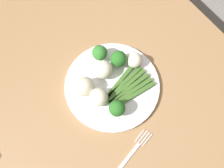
{
  "coord_description": "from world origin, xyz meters",
  "views": [
    {
      "loc": [
        0.26,
        -0.13,
        1.44
      ],
      "look_at": [
        0.05,
        0.02,
        0.77
      ],
      "focal_mm": 37.24,
      "sensor_mm": 36.0,
      "label": 1
    }
  ],
  "objects_px": {
    "cauliflower_back_right": "(99,97)",
    "fork": "(132,153)",
    "broccoli_left": "(119,59)",
    "cauliflower_right": "(134,60)",
    "asparagus_bundle": "(127,88)",
    "plate": "(112,85)",
    "broccoli_near_center": "(100,53)",
    "dining_table": "(99,89)",
    "cauliflower_front": "(102,68)",
    "cauliflower_near_fork": "(85,87)",
    "broccoli_front_left": "(117,108)"
  },
  "relations": [
    {
      "from": "broccoli_near_center",
      "to": "cauliflower_back_right",
      "type": "xyz_separation_m",
      "value": [
        0.12,
        -0.08,
        -0.01
      ]
    },
    {
      "from": "cauliflower_front",
      "to": "fork",
      "type": "distance_m",
      "value": 0.27
    },
    {
      "from": "asparagus_bundle",
      "to": "fork",
      "type": "height_order",
      "value": "asparagus_bundle"
    },
    {
      "from": "broccoli_near_center",
      "to": "cauliflower_back_right",
      "type": "height_order",
      "value": "broccoli_near_center"
    },
    {
      "from": "asparagus_bundle",
      "to": "cauliflower_right",
      "type": "relative_size",
      "value": 3.25
    },
    {
      "from": "cauliflower_front",
      "to": "broccoli_near_center",
      "type": "bearing_deg",
      "value": 154.69
    },
    {
      "from": "broccoli_near_center",
      "to": "broccoli_left",
      "type": "relative_size",
      "value": 0.95
    },
    {
      "from": "cauliflower_front",
      "to": "broccoli_left",
      "type": "bearing_deg",
      "value": 83.16
    },
    {
      "from": "cauliflower_back_right",
      "to": "plate",
      "type": "bearing_deg",
      "value": 107.2
    },
    {
      "from": "plate",
      "to": "broccoli_front_left",
      "type": "bearing_deg",
      "value": -25.69
    },
    {
      "from": "asparagus_bundle",
      "to": "broccoli_left",
      "type": "distance_m",
      "value": 0.09
    },
    {
      "from": "broccoli_left",
      "to": "fork",
      "type": "distance_m",
      "value": 0.28
    },
    {
      "from": "plate",
      "to": "broccoli_near_center",
      "type": "height_order",
      "value": "broccoli_near_center"
    },
    {
      "from": "plate",
      "to": "broccoli_near_center",
      "type": "xyz_separation_m",
      "value": [
        -0.1,
        0.02,
        0.04
      ]
    },
    {
      "from": "plate",
      "to": "cauliflower_near_fork",
      "type": "bearing_deg",
      "value": -112.54
    },
    {
      "from": "plate",
      "to": "broccoli_near_center",
      "type": "distance_m",
      "value": 0.11
    },
    {
      "from": "plate",
      "to": "fork",
      "type": "bearing_deg",
      "value": -19.73
    },
    {
      "from": "asparagus_bundle",
      "to": "cauliflower_right",
      "type": "bearing_deg",
      "value": 34.18
    },
    {
      "from": "broccoli_left",
      "to": "cauliflower_right",
      "type": "relative_size",
      "value": 1.25
    },
    {
      "from": "asparagus_bundle",
      "to": "broccoli_front_left",
      "type": "height_order",
      "value": "broccoli_front_left"
    },
    {
      "from": "cauliflower_back_right",
      "to": "cauliflower_front",
      "type": "bearing_deg",
      "value": 138.98
    },
    {
      "from": "plate",
      "to": "cauliflower_front",
      "type": "xyz_separation_m",
      "value": [
        -0.05,
        0.0,
        0.04
      ]
    },
    {
      "from": "broccoli_near_center",
      "to": "cauliflower_near_fork",
      "type": "relative_size",
      "value": 0.97
    },
    {
      "from": "dining_table",
      "to": "cauliflower_near_fork",
      "type": "height_order",
      "value": "cauliflower_near_fork"
    },
    {
      "from": "fork",
      "to": "asparagus_bundle",
      "type": "bearing_deg",
      "value": 43.12
    },
    {
      "from": "broccoli_front_left",
      "to": "cauliflower_back_right",
      "type": "xyz_separation_m",
      "value": [
        -0.06,
        -0.02,
        -0.01
      ]
    },
    {
      "from": "asparagus_bundle",
      "to": "broccoli_left",
      "type": "relative_size",
      "value": 2.59
    },
    {
      "from": "cauliflower_front",
      "to": "asparagus_bundle",
      "type": "bearing_deg",
      "value": 19.06
    },
    {
      "from": "broccoli_near_center",
      "to": "cauliflower_near_fork",
      "type": "height_order",
      "value": "cauliflower_near_fork"
    },
    {
      "from": "dining_table",
      "to": "cauliflower_back_right",
      "type": "distance_m",
      "value": 0.16
    },
    {
      "from": "cauliflower_near_fork",
      "to": "cauliflower_back_right",
      "type": "height_order",
      "value": "cauliflower_near_fork"
    },
    {
      "from": "asparagus_bundle",
      "to": "cauliflower_front",
      "type": "distance_m",
      "value": 0.1
    },
    {
      "from": "cauliflower_right",
      "to": "plate",
      "type": "bearing_deg",
      "value": -79.42
    },
    {
      "from": "broccoli_left",
      "to": "fork",
      "type": "height_order",
      "value": "broccoli_left"
    },
    {
      "from": "asparagus_bundle",
      "to": "fork",
      "type": "bearing_deg",
      "value": -127.79
    },
    {
      "from": "cauliflower_back_right",
      "to": "fork",
      "type": "height_order",
      "value": "cauliflower_back_right"
    },
    {
      "from": "asparagus_bundle",
      "to": "cauliflower_near_fork",
      "type": "distance_m",
      "value": 0.13
    },
    {
      "from": "cauliflower_front",
      "to": "fork",
      "type": "height_order",
      "value": "cauliflower_front"
    },
    {
      "from": "broccoli_left",
      "to": "cauliflower_back_right",
      "type": "relative_size",
      "value": 1.12
    },
    {
      "from": "broccoli_left",
      "to": "plate",
      "type": "bearing_deg",
      "value": -52.52
    },
    {
      "from": "fork",
      "to": "cauliflower_back_right",
      "type": "bearing_deg",
      "value": 72.13
    },
    {
      "from": "fork",
      "to": "broccoli_left",
      "type": "bearing_deg",
      "value": 47.6
    },
    {
      "from": "asparagus_bundle",
      "to": "cauliflower_near_fork",
      "type": "relative_size",
      "value": 2.65
    },
    {
      "from": "cauliflower_near_fork",
      "to": "cauliflower_back_right",
      "type": "bearing_deg",
      "value": 18.0
    },
    {
      "from": "asparagus_bundle",
      "to": "cauliflower_right",
      "type": "xyz_separation_m",
      "value": [
        -0.06,
        0.07,
        0.02
      ]
    },
    {
      "from": "broccoli_near_center",
      "to": "broccoli_left",
      "type": "distance_m",
      "value": 0.06
    },
    {
      "from": "dining_table",
      "to": "cauliflower_right",
      "type": "bearing_deg",
      "value": 77.1
    },
    {
      "from": "fork",
      "to": "cauliflower_near_fork",
      "type": "bearing_deg",
      "value": 76.97
    },
    {
      "from": "broccoli_near_center",
      "to": "fork",
      "type": "bearing_deg",
      "value": -17.53
    },
    {
      "from": "dining_table",
      "to": "fork",
      "type": "xyz_separation_m",
      "value": [
        0.25,
        -0.05,
        0.1
      ]
    }
  ]
}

